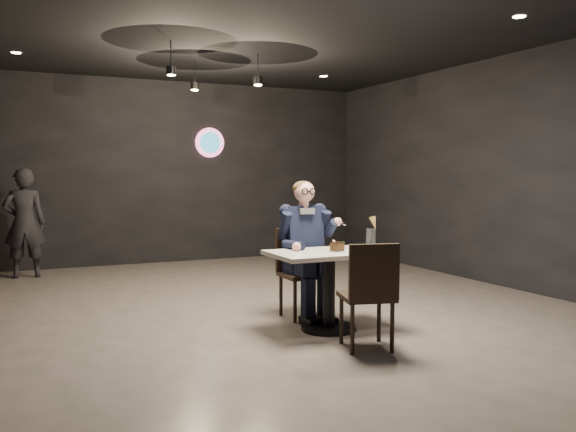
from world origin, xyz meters
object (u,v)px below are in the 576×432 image
main_table (329,291)px  chair_far (303,273)px  seated_man (303,248)px  chair_near (366,294)px  passerby (24,223)px  sundae_glass (371,239)px

main_table → chair_far: chair_far is taller
chair_far → seated_man: seated_man is taller
main_table → chair_near: (0.00, -0.66, 0.09)m
chair_near → seated_man: (0.00, 1.21, 0.26)m
main_table → passerby: size_ratio=0.71×
seated_man → passerby: (-2.51, 3.82, 0.06)m
chair_far → passerby: passerby is taller
sundae_glass → passerby: (-2.93, 4.43, -0.07)m
chair_far → main_table: bearing=-90.0°
chair_far → seated_man: size_ratio=0.64×
seated_man → sundae_glass: seated_man is taller
main_table → sundae_glass: 0.64m
chair_near → sundae_glass: bearing=69.6°
main_table → chair_far: (0.00, 0.55, 0.09)m
passerby → chair_near: bearing=120.2°
sundae_glass → chair_near: bearing=-125.3°
main_table → passerby: (-2.51, 4.37, 0.40)m
main_table → sundae_glass: size_ratio=5.53×
chair_far → sundae_glass: size_ratio=4.63×
chair_far → seated_man: 0.26m
sundae_glass → chair_far: bearing=125.0°
main_table → chair_far: bearing=90.0°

